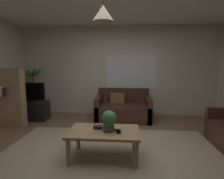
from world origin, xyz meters
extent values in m
cube|color=brown|center=(0.00, 0.00, -0.01)|extent=(5.74, 4.90, 0.02)
cube|color=tan|center=(0.00, -0.20, 0.00)|extent=(3.73, 2.70, 0.01)
cube|color=beige|center=(0.00, 2.48, 1.31)|extent=(5.86, 0.06, 2.61)
cube|color=white|center=(0.38, 2.45, 1.28)|extent=(1.47, 0.01, 1.00)
cube|color=#47281E|center=(0.18, 1.90, 0.21)|extent=(1.45, 0.90, 0.42)
cube|color=#47281E|center=(0.18, 2.29, 0.62)|extent=(1.45, 0.12, 0.40)
cube|color=#47281E|center=(-0.48, 1.90, 0.32)|extent=(0.12, 0.90, 0.64)
cube|color=#47281E|center=(0.84, 1.90, 0.32)|extent=(0.12, 0.90, 0.64)
cube|color=brown|center=(0.02, 2.11, 0.56)|extent=(0.41, 0.16, 0.28)
cube|color=#A87F56|center=(-0.09, -0.13, 0.43)|extent=(1.11, 0.67, 0.04)
cylinder|color=#A87F56|center=(-0.59, -0.41, 0.21)|extent=(0.07, 0.07, 0.41)
cylinder|color=#A87F56|center=(0.40, -0.41, 0.21)|extent=(0.07, 0.07, 0.41)
cylinder|color=#A87F56|center=(-0.59, 0.14, 0.21)|extent=(0.07, 0.07, 0.41)
cylinder|color=#A87F56|center=(0.40, 0.14, 0.21)|extent=(0.07, 0.07, 0.41)
cube|color=#99663F|center=(-0.20, -0.05, 0.47)|extent=(0.16, 0.11, 0.02)
cube|color=black|center=(-0.20, -0.05, 0.49)|extent=(0.14, 0.12, 0.02)
cube|color=black|center=(0.13, -0.18, 0.47)|extent=(0.11, 0.17, 0.02)
cube|color=black|center=(0.14, -0.18, 0.47)|extent=(0.07, 0.16, 0.02)
cylinder|color=#4C4C51|center=(-0.02, -0.16, 0.49)|extent=(0.18, 0.18, 0.08)
sphere|color=#3D7F3D|center=(-0.01, -0.17, 0.60)|extent=(0.19, 0.19, 0.19)
sphere|color=#3D7F3D|center=(-0.01, -0.17, 0.68)|extent=(0.22, 0.22, 0.22)
cube|color=black|center=(-2.32, 1.70, 0.25)|extent=(0.90, 0.44, 0.50)
cube|color=black|center=(-2.32, 1.68, 0.79)|extent=(0.84, 0.05, 0.47)
cube|color=black|center=(-2.32, 1.65, 0.79)|extent=(0.80, 0.00, 0.43)
cube|color=black|center=(-2.32, 1.68, 0.52)|extent=(0.24, 0.16, 0.04)
cylinder|color=#B77051|center=(-2.45, 2.13, 0.15)|extent=(0.32, 0.32, 0.30)
cylinder|color=brown|center=(-2.45, 2.13, 0.75)|extent=(0.05, 0.05, 0.89)
cone|color=#2D6B33|center=(-2.27, 2.11, 1.24)|extent=(0.39, 0.17, 0.20)
cone|color=#2D6B33|center=(-2.33, 2.24, 1.31)|extent=(0.32, 0.32, 0.36)
cone|color=#2D6B33|center=(-2.49, 2.36, 1.27)|extent=(0.16, 0.48, 0.28)
cone|color=#2D6B33|center=(-2.60, 2.19, 1.30)|extent=(0.37, 0.22, 0.31)
cone|color=#2D6B33|center=(-2.64, 2.05, 1.30)|extent=(0.45, 0.29, 0.33)
cone|color=#2D6B33|center=(-2.55, 1.89, 1.27)|extent=(0.22, 0.54, 0.30)
cone|color=#2D6B33|center=(-2.34, 2.02, 1.31)|extent=(0.30, 0.31, 0.35)
cube|color=#A87F56|center=(-2.50, 1.11, 0.70)|extent=(0.70, 0.22, 1.40)
cube|color=black|center=(-2.63, 0.99, 0.88)|extent=(0.03, 0.16, 0.22)
cube|color=beige|center=(-2.59, 0.99, 0.89)|extent=(0.03, 0.16, 0.23)
cube|color=beige|center=(-2.55, 0.99, 0.86)|extent=(0.05, 0.16, 0.18)
cube|color=black|center=(-2.50, 0.99, 0.87)|extent=(0.04, 0.16, 0.19)
cone|color=tan|center=(-0.09, -0.13, 2.22)|extent=(0.32, 0.32, 0.23)
camera|label=1|loc=(0.24, -2.79, 1.48)|focal=28.30mm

